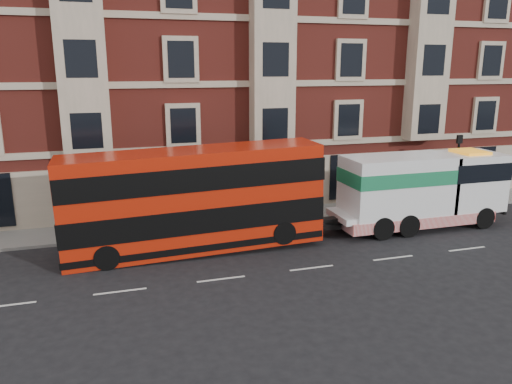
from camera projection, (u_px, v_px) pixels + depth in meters
ground at (312, 268)px, 21.50m from camera, size 120.00×120.00×0.00m
sidewalk at (260, 217)px, 28.44m from camera, size 90.00×3.00×0.15m
victorian_terrace at (234, 41)px, 33.10m from camera, size 45.00×12.00×20.40m
lamp_post_west at (153, 185)px, 24.92m from camera, size 0.35×0.15×4.35m
lamp_post_east at (457, 165)px, 29.96m from camera, size 0.35×0.15×4.35m
double_decker_bus at (194, 198)px, 22.98m from camera, size 11.86×2.72×4.80m
tow_truck at (419, 189)px, 26.48m from camera, size 9.50×2.81×3.96m
pedestrian at (64, 215)px, 25.57m from camera, size 0.79×0.68×1.83m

